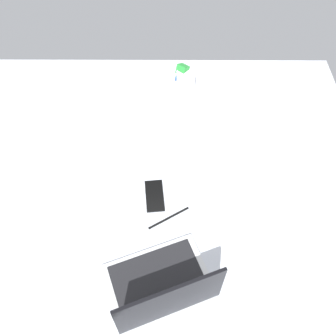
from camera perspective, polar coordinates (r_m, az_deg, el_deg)
name	(u,v)px	position (r cm, az deg, el deg)	size (l,w,h in cm)	color
bed_mattress	(150,180)	(157.95, -2.83, -1.82)	(180.00, 140.00, 18.00)	#B7BCC6
laptop	(161,286)	(122.51, -1.05, -17.75)	(39.08, 33.37, 23.00)	#B7BABC
snack_cup	(185,80)	(178.92, 2.68, 13.41)	(9.80, 9.64, 13.78)	silver
cell_phone	(155,196)	(142.18, -2.09, -4.30)	(6.80, 14.00, 0.80)	black
charger_cable	(169,218)	(137.23, 0.13, -7.72)	(17.00, 0.60, 0.60)	black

